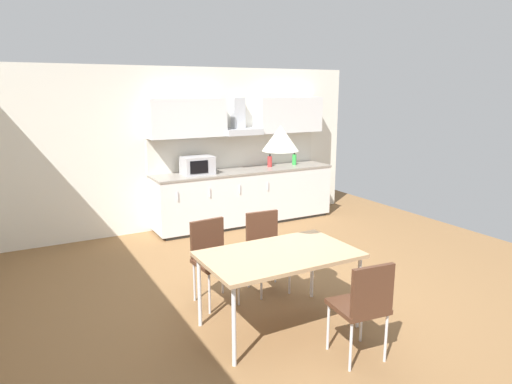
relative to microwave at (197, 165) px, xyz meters
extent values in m
cube|color=brown|center=(-0.28, -2.59, -1.06)|extent=(8.12, 8.72, 0.02)
cube|color=silver|center=(-0.28, 0.37, 0.23)|extent=(6.50, 0.10, 2.55)
cube|color=#333333|center=(0.83, 0.00, -1.02)|extent=(2.94, 0.58, 0.05)
cube|color=silver|center=(0.83, 0.00, -0.58)|extent=(3.06, 0.63, 0.83)
cube|color=gray|center=(0.83, 0.00, -0.16)|extent=(3.08, 0.65, 0.03)
cube|color=silver|center=(-0.45, -0.33, -0.38)|extent=(0.01, 0.01, 0.14)
cube|color=silver|center=(0.06, -0.33, -0.38)|extent=(0.01, 0.01, 0.14)
cube|color=silver|center=(0.57, -0.33, -0.38)|extent=(0.01, 0.01, 0.14)
cube|color=silver|center=(1.08, -0.33, -0.38)|extent=(0.01, 0.01, 0.14)
cube|color=silver|center=(0.83, 0.30, 0.12)|extent=(3.06, 0.02, 0.52)
cube|color=silver|center=(-0.09, 0.15, 0.72)|extent=(1.22, 0.34, 0.60)
cube|color=silver|center=(1.75, 0.15, 0.72)|extent=(1.22, 0.34, 0.60)
cube|color=#B7BABF|center=(0.83, 0.13, 0.48)|extent=(0.63, 0.40, 0.10)
cube|color=#B7BABF|center=(0.83, 0.24, 0.75)|extent=(0.20, 0.16, 0.55)
cube|color=#ADADB2|center=(0.00, 0.00, 0.00)|extent=(0.48, 0.34, 0.28)
cube|color=black|center=(-0.04, -0.17, 0.00)|extent=(0.29, 0.01, 0.20)
cylinder|color=red|center=(1.34, 0.06, -0.05)|extent=(0.08, 0.08, 0.18)
cylinder|color=black|center=(1.34, 0.06, 0.06)|extent=(0.03, 0.03, 0.04)
cylinder|color=green|center=(1.83, 0.04, -0.05)|extent=(0.07, 0.07, 0.18)
cylinder|color=black|center=(1.83, 0.04, 0.06)|extent=(0.03, 0.03, 0.04)
cube|color=tan|center=(-0.48, -3.21, -0.33)|extent=(1.41, 0.86, 0.04)
cylinder|color=silver|center=(-1.13, -3.58, -0.70)|extent=(0.04, 0.04, 0.70)
cylinder|color=silver|center=(0.17, -3.58, -0.70)|extent=(0.04, 0.04, 0.70)
cylinder|color=silver|center=(-1.13, -2.84, -0.70)|extent=(0.04, 0.04, 0.70)
cylinder|color=silver|center=(0.17, -2.84, -0.70)|extent=(0.04, 0.04, 0.70)
cube|color=#4C2D1E|center=(-0.80, -2.48, -0.60)|extent=(0.43, 0.43, 0.04)
cube|color=#4C2D1E|center=(-0.81, -2.30, -0.38)|extent=(0.38, 0.07, 0.40)
cylinder|color=silver|center=(-0.61, -2.64, -0.83)|extent=(0.02, 0.02, 0.43)
cylinder|color=silver|center=(-0.95, -2.66, -0.83)|extent=(0.02, 0.02, 0.43)
cylinder|color=silver|center=(-0.64, -2.30, -0.83)|extent=(0.02, 0.02, 0.43)
cylinder|color=silver|center=(-0.98, -2.33, -0.83)|extent=(0.02, 0.02, 0.43)
cube|color=#4C2D1E|center=(-0.16, -2.48, -0.60)|extent=(0.43, 0.43, 0.04)
cube|color=#4C2D1E|center=(-0.15, -2.30, -0.38)|extent=(0.38, 0.07, 0.40)
cylinder|color=silver|center=(0.00, -2.66, -0.83)|extent=(0.02, 0.02, 0.43)
cylinder|color=silver|center=(-0.34, -2.64, -0.83)|extent=(0.02, 0.02, 0.43)
cylinder|color=silver|center=(0.02, -2.32, -0.83)|extent=(0.02, 0.02, 0.43)
cylinder|color=silver|center=(-0.32, -2.30, -0.83)|extent=(0.02, 0.02, 0.43)
cube|color=#4C2D1E|center=(-0.16, -3.94, -0.60)|extent=(0.44, 0.44, 0.04)
cube|color=#4C2D1E|center=(-0.18, -4.12, -0.38)|extent=(0.38, 0.08, 0.40)
cylinder|color=silver|center=(-0.31, -3.75, -0.83)|extent=(0.02, 0.02, 0.43)
cylinder|color=silver|center=(0.03, -3.79, -0.83)|extent=(0.02, 0.02, 0.43)
cylinder|color=silver|center=(-0.35, -4.09, -0.83)|extent=(0.02, 0.02, 0.43)
cylinder|color=silver|center=(-0.01, -4.13, -0.83)|extent=(0.02, 0.02, 0.43)
cone|color=silver|center=(-0.48, -3.21, 0.74)|extent=(0.32, 0.32, 0.22)
camera|label=1|loc=(-2.57, -6.57, 1.16)|focal=32.00mm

